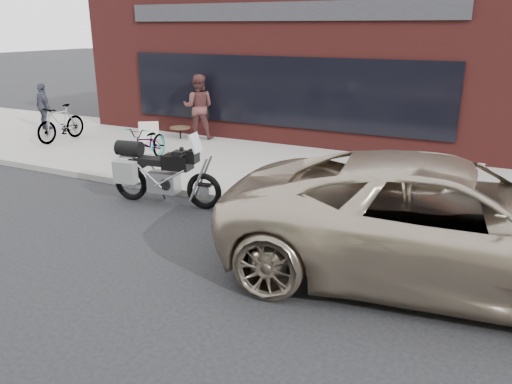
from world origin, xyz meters
name	(u,v)px	position (x,y,z in m)	size (l,w,h in m)	color
ground	(135,306)	(0.00, 0.00, 0.00)	(120.00, 120.00, 0.00)	black
near_sidewalk	(317,170)	(0.00, 7.00, 0.07)	(44.00, 6.00, 0.15)	gray
storefront	(333,62)	(-2.00, 13.98, 2.25)	(14.00, 10.07, 4.50)	#531D1B
motorcycle	(158,173)	(-2.16, 3.42, 0.67)	(2.43, 0.99, 1.54)	black
minivan	(447,223)	(3.50, 2.60, 0.88)	(2.93, 6.35, 1.77)	tan
bicycle_front	(148,144)	(-4.09, 5.53, 0.64)	(0.65, 1.85, 0.97)	gray
bicycle_rear	(61,123)	(-8.09, 6.41, 0.70)	(0.51, 1.82, 1.09)	gray
sandwich_sign	(149,137)	(-4.73, 6.41, 0.58)	(0.73, 0.71, 0.87)	beige
cafe_table	(180,128)	(-5.00, 8.28, 0.49)	(0.64, 0.64, 0.37)	black
cafe_patron_left	(199,107)	(-4.50, 8.60, 1.14)	(0.96, 0.75, 1.98)	#542D2C
cafe_patron_right	(43,106)	(-10.00, 7.48, 0.93)	(0.92, 0.38, 1.57)	#3A3C4B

